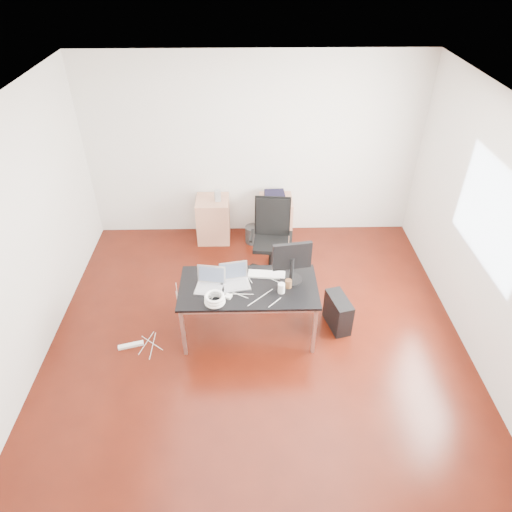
{
  "coord_description": "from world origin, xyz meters",
  "views": [
    {
      "loc": [
        -0.1,
        -3.92,
        4.12
      ],
      "look_at": [
        0.0,
        0.55,
        0.85
      ],
      "focal_mm": 32.0,
      "sensor_mm": 36.0,
      "label": 1
    }
  ],
  "objects_px": {
    "desk": "(248,290)",
    "pc_tower": "(338,312)",
    "filing_cabinet_right": "(275,219)",
    "office_chair": "(272,234)",
    "filing_cabinet_left": "(213,219)"
  },
  "relations": [
    {
      "from": "office_chair",
      "to": "filing_cabinet_right",
      "type": "bearing_deg",
      "value": 89.05
    },
    {
      "from": "filing_cabinet_left",
      "to": "pc_tower",
      "type": "distance_m",
      "value": 2.61
    },
    {
      "from": "filing_cabinet_right",
      "to": "pc_tower",
      "type": "bearing_deg",
      "value": -71.77
    },
    {
      "from": "filing_cabinet_right",
      "to": "pc_tower",
      "type": "xyz_separation_m",
      "value": [
        0.67,
        -2.02,
        -0.13
      ]
    },
    {
      "from": "office_chair",
      "to": "filing_cabinet_left",
      "type": "height_order",
      "value": "office_chair"
    },
    {
      "from": "office_chair",
      "to": "filing_cabinet_left",
      "type": "distance_m",
      "value": 1.23
    },
    {
      "from": "filing_cabinet_right",
      "to": "pc_tower",
      "type": "distance_m",
      "value": 2.13
    },
    {
      "from": "filing_cabinet_right",
      "to": "desk",
      "type": "bearing_deg",
      "value": -101.79
    },
    {
      "from": "pc_tower",
      "to": "filing_cabinet_left",
      "type": "bearing_deg",
      "value": 114.73
    },
    {
      "from": "filing_cabinet_left",
      "to": "filing_cabinet_right",
      "type": "distance_m",
      "value": 0.98
    },
    {
      "from": "filing_cabinet_left",
      "to": "pc_tower",
      "type": "height_order",
      "value": "filing_cabinet_left"
    },
    {
      "from": "desk",
      "to": "pc_tower",
      "type": "relative_size",
      "value": 3.56
    },
    {
      "from": "office_chair",
      "to": "filing_cabinet_left",
      "type": "bearing_deg",
      "value": 142.85
    },
    {
      "from": "filing_cabinet_left",
      "to": "desk",
      "type": "bearing_deg",
      "value": -75.66
    },
    {
      "from": "office_chair",
      "to": "filing_cabinet_right",
      "type": "distance_m",
      "value": 0.87
    }
  ]
}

